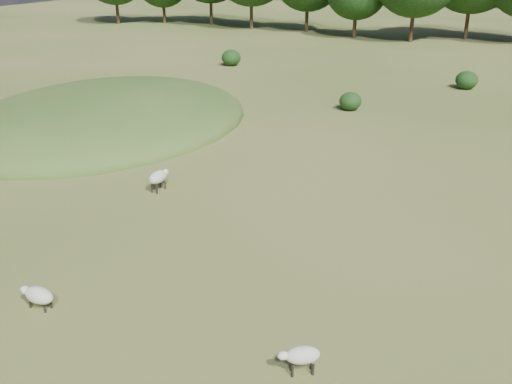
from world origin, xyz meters
TOP-DOWN VIEW (x-y plane):
  - ground at (0.00, 20.00)m, footprint 160.00×160.00m
  - mound at (-12.00, 12.00)m, footprint 16.00×20.00m
  - shrubs at (-3.19, 28.80)m, footprint 22.00×11.94m
  - sheep_0 at (6.94, -3.73)m, footprint 1.07×0.87m
  - sheep_1 at (-0.98, -4.43)m, footprint 1.17×0.53m
  - sheep_3 at (-2.89, 4.45)m, footprint 0.58×1.25m

SIDE VIEW (x-z plane):
  - ground at x=0.00m, z-range 0.00..0.00m
  - mound at x=-12.00m, z-range -2.00..2.00m
  - sheep_1 at x=-0.98m, z-range 0.09..0.77m
  - sheep_0 at x=6.94m, z-range 0.15..0.92m
  - sheep_3 at x=-2.89m, z-range 0.18..1.08m
  - shrubs at x=-3.19m, z-range -0.04..1.37m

